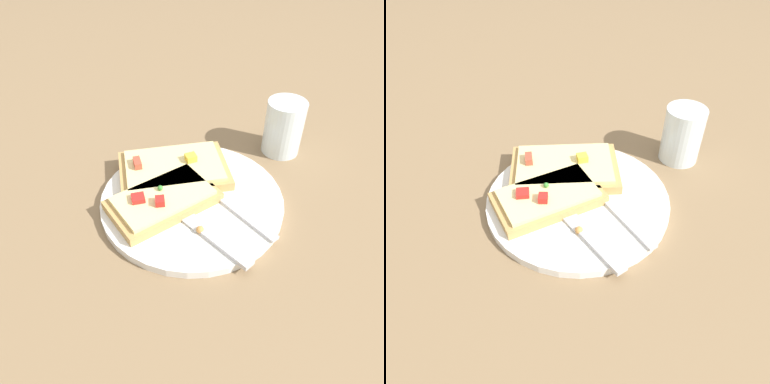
# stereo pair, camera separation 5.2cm
# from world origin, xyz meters

# --- Properties ---
(ground_plane) EXTENTS (4.00, 4.00, 0.00)m
(ground_plane) POSITION_xyz_m (0.00, 0.00, 0.00)
(ground_plane) COLOR #7F6647
(plate) EXTENTS (0.26, 0.26, 0.01)m
(plate) POSITION_xyz_m (0.00, 0.00, 0.01)
(plate) COLOR white
(plate) RESTS_ON ground
(fork) EXTENTS (0.13, 0.21, 0.01)m
(fork) POSITION_xyz_m (-0.03, -0.01, 0.01)
(fork) COLOR silver
(fork) RESTS_ON plate
(knife) EXTENTS (0.14, 0.19, 0.01)m
(knife) POSITION_xyz_m (0.00, 0.06, 0.01)
(knife) COLOR silver
(knife) RESTS_ON plate
(pizza_slice_main) EXTENTS (0.16, 0.11, 0.03)m
(pizza_slice_main) POSITION_xyz_m (0.02, -0.05, 0.02)
(pizza_slice_main) COLOR tan
(pizza_slice_main) RESTS_ON plate
(pizza_slice_corner) EXTENTS (0.17, 0.14, 0.03)m
(pizza_slice_corner) POSITION_xyz_m (0.04, 0.01, 0.02)
(pizza_slice_corner) COLOR tan
(pizza_slice_corner) RESTS_ON plate
(crumb_scatter) EXTENTS (0.13, 0.13, 0.01)m
(crumb_scatter) POSITION_xyz_m (0.01, -0.00, 0.02)
(crumb_scatter) COLOR #C78946
(crumb_scatter) RESTS_ON plate
(drinking_glass) EXTENTS (0.06, 0.06, 0.09)m
(drinking_glass) POSITION_xyz_m (-0.17, -0.11, 0.05)
(drinking_glass) COLOR silver
(drinking_glass) RESTS_ON ground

